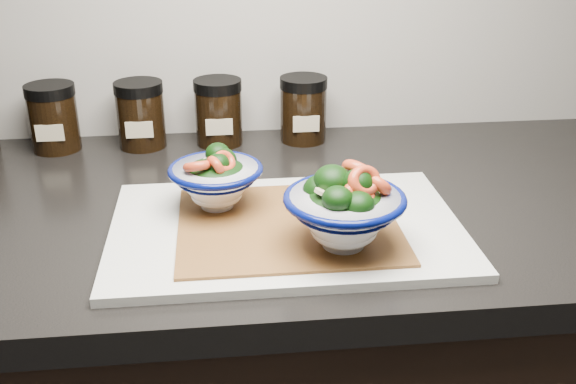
{
  "coord_description": "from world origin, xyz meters",
  "views": [
    {
      "loc": [
        0.04,
        0.58,
        1.31
      ],
      "look_at": [
        0.13,
        1.34,
        0.96
      ],
      "focal_mm": 42.0,
      "sensor_mm": 36.0,
      "label": 1
    }
  ],
  "objects": [
    {
      "name": "bowl_left",
      "position": [
        0.04,
        1.4,
        0.96
      ],
      "size": [
        0.13,
        0.13,
        0.09
      ],
      "rotation": [
        0.0,
        0.0,
        0.13
      ],
      "color": "white",
      "rests_on": "bamboo_mat"
    },
    {
      "name": "bamboo_mat",
      "position": [
        0.13,
        1.34,
        0.91
      ],
      "size": [
        0.28,
        0.24,
        0.0
      ],
      "primitive_type": "cube",
      "color": "#A86832",
      "rests_on": "cutting_board"
    },
    {
      "name": "spice_jar_b",
      "position": [
        -0.23,
        1.69,
        0.96
      ],
      "size": [
        0.08,
        0.08,
        0.11
      ],
      "color": "black",
      "rests_on": "countertop"
    },
    {
      "name": "spice_jar_d",
      "position": [
        0.04,
        1.69,
        0.96
      ],
      "size": [
        0.08,
        0.08,
        0.11
      ],
      "color": "black",
      "rests_on": "countertop"
    },
    {
      "name": "bowl_right",
      "position": [
        0.18,
        1.28,
        0.96
      ],
      "size": [
        0.15,
        0.15,
        0.11
      ],
      "rotation": [
        0.0,
        0.0,
        0.11
      ],
      "color": "white",
      "rests_on": "bamboo_mat"
    },
    {
      "name": "countertop",
      "position": [
        0.0,
        1.45,
        0.88
      ],
      "size": [
        3.5,
        0.6,
        0.04
      ],
      "primitive_type": "cube",
      "color": "black",
      "rests_on": "cabinet"
    },
    {
      "name": "spice_jar_c",
      "position": [
        -0.09,
        1.69,
        0.96
      ],
      "size": [
        0.08,
        0.08,
        0.11
      ],
      "color": "black",
      "rests_on": "countertop"
    },
    {
      "name": "spice_jar_e",
      "position": [
        0.19,
        1.69,
        0.96
      ],
      "size": [
        0.08,
        0.08,
        0.11
      ],
      "color": "black",
      "rests_on": "countertop"
    },
    {
      "name": "cutting_board",
      "position": [
        0.12,
        1.35,
        0.91
      ],
      "size": [
        0.45,
        0.3,
        0.01
      ],
      "primitive_type": "cube",
      "color": "silver",
      "rests_on": "countertop"
    }
  ]
}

